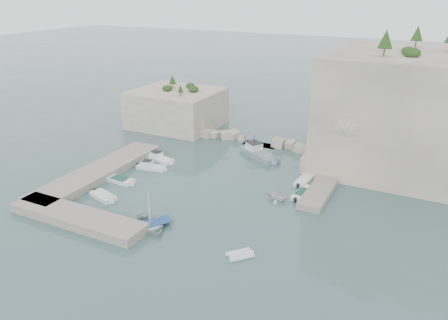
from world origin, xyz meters
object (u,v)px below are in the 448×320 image
at_px(inflatable_dinghy, 240,256).
at_px(tender_east_b, 303,196).
at_px(motorboat_e, 104,198).
at_px(tender_east_d, 314,172).
at_px(tender_east_c, 304,182).
at_px(tender_east_a, 278,200).
at_px(motorboat_c, 120,182).
at_px(motorboat_a, 160,160).
at_px(motorboat_b, 152,169).
at_px(work_boat, 259,157).
at_px(rowboat, 151,227).

xyz_separation_m(inflatable_dinghy, tender_east_b, (1.58, 16.37, 0.00)).
xyz_separation_m(motorboat_e, tender_east_b, (23.07, 12.43, 0.00)).
relative_size(motorboat_e, tender_east_d, 1.06).
distance_m(motorboat_e, tender_east_c, 27.63).
bearing_deg(tender_east_a, motorboat_c, 106.72).
xyz_separation_m(motorboat_c, tender_east_b, (24.42, 7.40, 0.00)).
bearing_deg(motorboat_a, motorboat_e, -73.22).
bearing_deg(motorboat_e, motorboat_a, 110.93).
height_order(tender_east_a, tender_east_b, tender_east_a).
bearing_deg(motorboat_a, tender_east_c, 18.98).
bearing_deg(tender_east_d, motorboat_b, 98.96).
bearing_deg(tender_east_b, motorboat_c, 113.48).
xyz_separation_m(motorboat_b, tender_east_d, (22.26, 9.95, 0.00)).
distance_m(tender_east_a, tender_east_d, 11.08).
xyz_separation_m(motorboat_e, tender_east_a, (20.54, 9.83, 0.00)).
xyz_separation_m(motorboat_c, inflatable_dinghy, (22.84, -8.97, 0.00)).
relative_size(tender_east_b, tender_east_c, 0.98).
height_order(motorboat_a, tender_east_b, motorboat_a).
bearing_deg(tender_east_b, tender_east_d, 12.83).
bearing_deg(work_boat, tender_east_d, 19.34).
height_order(motorboat_e, motorboat_c, same).
relative_size(motorboat_c, work_boat, 0.57).
height_order(motorboat_c, work_boat, work_boat).
bearing_deg(tender_east_c, work_boat, 61.37).
xyz_separation_m(motorboat_b, rowboat, (10.01, -14.20, 0.00)).
distance_m(inflatable_dinghy, tender_east_a, 13.80).
xyz_separation_m(tender_east_a, tender_east_c, (1.43, 6.93, 0.00)).
bearing_deg(inflatable_dinghy, tender_east_b, 36.64).
relative_size(motorboat_c, tender_east_b, 1.00).
relative_size(motorboat_e, tender_east_b, 0.91).
relative_size(rowboat, work_boat, 0.63).
bearing_deg(motorboat_b, rowboat, -64.14).
bearing_deg(work_boat, motorboat_c, -96.89).
height_order(motorboat_e, tender_east_a, tender_east_a).
height_order(motorboat_b, motorboat_e, motorboat_b).
xyz_separation_m(motorboat_b, motorboat_c, (-1.25, -5.81, 0.00)).
distance_m(rowboat, inflatable_dinghy, 11.60).
xyz_separation_m(motorboat_c, tender_east_c, (23.31, 11.73, 0.00)).
bearing_deg(tender_east_a, tender_east_d, -4.09).
height_order(motorboat_c, tender_east_d, tender_east_d).
height_order(inflatable_dinghy, tender_east_a, tender_east_a).
xyz_separation_m(motorboat_a, tender_east_a, (21.52, -4.47, 0.00)).
xyz_separation_m(motorboat_a, motorboat_c, (-0.37, -9.27, 0.00)).
bearing_deg(motorboat_e, inflatable_dinghy, 6.64).
bearing_deg(motorboat_e, motorboat_b, 107.54).
xyz_separation_m(motorboat_c, tender_east_d, (23.51, 15.75, 0.00)).
distance_m(tender_east_a, tender_east_c, 7.08).
distance_m(rowboat, tender_east_b, 20.56).
height_order(tender_east_c, tender_east_d, tender_east_d).
relative_size(motorboat_e, inflatable_dinghy, 1.52).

